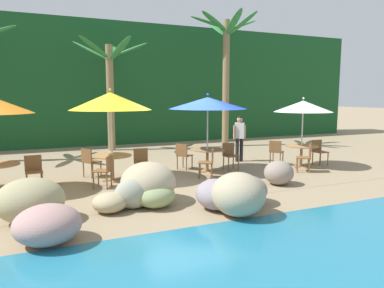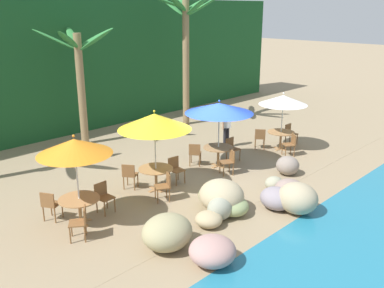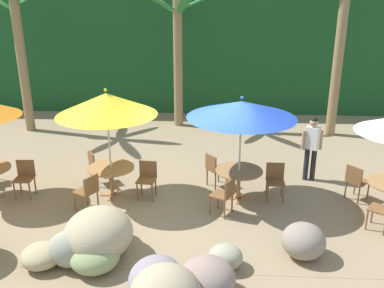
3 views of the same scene
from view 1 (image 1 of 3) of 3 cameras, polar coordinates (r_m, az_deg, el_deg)
ground_plane at (r=10.89m, az=-1.69°, el=-5.17°), size 120.00×120.00×0.00m
terrace_deck at (r=10.89m, az=-1.69°, el=-5.15°), size 18.00×5.20×0.01m
foliage_backdrop at (r=19.29m, az=-11.73°, el=9.23°), size 28.00×2.40×6.00m
rock_seawall at (r=7.55m, az=-8.92°, el=-8.14°), size 11.44×3.03×0.93m
chair_orange_seaward at (r=10.25m, az=-23.86°, el=-3.70°), size 0.44×0.45×0.87m
umbrella_yellow at (r=10.34m, az=-12.82°, el=6.65°), size 2.28×2.28×2.63m
dining_table_yellow at (r=10.50m, az=-12.56°, el=-2.41°), size 1.10×1.10×0.74m
chair_yellow_seaward at (r=10.71m, az=-8.04°, el=-2.66°), size 0.46×0.47×0.87m
chair_yellow_inland at (r=11.07m, az=-15.97°, el=-2.54°), size 0.59×0.59×0.87m
chair_yellow_left at (r=9.70m, az=-13.58°, el=-3.88°), size 0.58×0.57×0.87m
umbrella_blue at (r=11.29m, az=2.50°, el=6.51°), size 2.45×2.45×2.49m
dining_table_blue at (r=11.43m, az=2.45°, el=-1.43°), size 1.10×1.10×0.74m
chair_blue_seaward at (r=11.89m, az=6.03°, el=-1.60°), size 0.43×0.44×0.87m
chair_blue_inland at (r=11.79m, az=-1.40°, el=-1.64°), size 0.59×0.59×0.87m
chair_blue_left at (r=10.60m, az=2.68°, el=-2.70°), size 0.58×0.57×0.87m
umbrella_white at (r=12.67m, az=17.25°, el=5.73°), size 1.95×1.95×2.38m
dining_table_white at (r=12.79m, az=17.00°, el=-0.78°), size 1.10×1.10×0.74m
chair_white_seaward at (r=13.43m, az=19.49°, el=-0.93°), size 0.42×0.43×0.87m
chair_white_inland at (r=12.92m, az=13.21°, el=-1.02°), size 0.60×0.59×0.87m
chair_white_left at (r=11.98m, az=17.70°, el=-1.86°), size 0.59×0.59×0.87m
palm_tree_second at (r=16.35m, az=-12.92°, el=10.37°), size 3.27×3.32×4.85m
palm_tree_third at (r=17.46m, az=5.45°, el=13.63°), size 3.42×3.32×6.16m
waiter_in_white at (r=13.33m, az=7.56°, el=1.43°), size 0.52×0.36×1.70m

